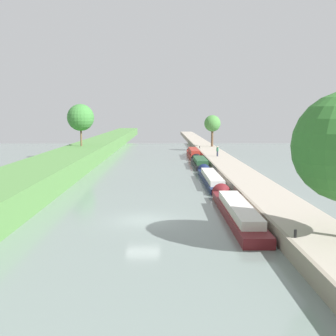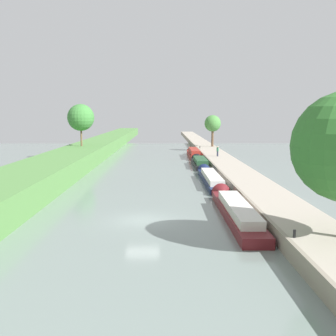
% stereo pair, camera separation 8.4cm
% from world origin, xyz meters
% --- Properties ---
extents(ground_plane, '(160.00, 160.00, 0.00)m').
position_xyz_m(ground_plane, '(0.00, 0.00, 0.00)').
color(ground_plane, slate).
extents(right_towpath, '(4.21, 260.00, 1.04)m').
position_xyz_m(right_towpath, '(10.62, 0.00, 0.52)').
color(right_towpath, '#A89E8E').
rests_on(right_towpath, ground_plane).
extents(stone_quay, '(0.25, 260.00, 1.09)m').
position_xyz_m(stone_quay, '(8.39, 0.00, 0.54)').
color(stone_quay, gray).
rests_on(stone_quay, ground_plane).
extents(narrowboat_maroon, '(1.91, 15.75, 1.87)m').
position_xyz_m(narrowboat_maroon, '(7.07, 1.06, 0.54)').
color(narrowboat_maroon, maroon).
rests_on(narrowboat_maroon, ground_plane).
extents(narrowboat_navy, '(1.82, 15.86, 1.74)m').
position_xyz_m(narrowboat_navy, '(7.01, 17.27, 0.47)').
color(narrowboat_navy, '#141E42').
rests_on(narrowboat_navy, ground_plane).
extents(narrowboat_black, '(1.99, 12.18, 1.92)m').
position_xyz_m(narrowboat_black, '(7.05, 32.27, 0.52)').
color(narrowboat_black, black).
rests_on(narrowboat_black, ground_plane).
extents(narrowboat_red, '(1.86, 13.96, 2.12)m').
position_xyz_m(narrowboat_red, '(7.07, 45.06, 0.65)').
color(narrowboat_red, maroon).
rests_on(narrowboat_red, ground_plane).
extents(tree_rightbank_midnear, '(3.43, 3.43, 6.57)m').
position_xyz_m(tree_rightbank_midnear, '(11.82, 56.19, 5.83)').
color(tree_rightbank_midnear, brown).
rests_on(tree_rightbank_midnear, right_towpath).
extents(tree_leftbank_downstream, '(4.53, 4.53, 7.11)m').
position_xyz_m(tree_leftbank_downstream, '(-12.47, 40.15, 7.24)').
color(tree_leftbank_downstream, brown).
rests_on(tree_leftbank_downstream, left_grassy_bank).
extents(person_walking, '(0.34, 0.34, 1.66)m').
position_xyz_m(person_walking, '(10.28, 36.04, 1.91)').
color(person_walking, '#282D42').
rests_on(person_walking, right_towpath).
extents(mooring_bollard_near, '(0.16, 0.16, 0.45)m').
position_xyz_m(mooring_bollard_near, '(8.82, -7.79, 1.26)').
color(mooring_bollard_near, black).
rests_on(mooring_bollard_near, right_towpath).
extents(mooring_bollard_far, '(0.16, 0.16, 0.45)m').
position_xyz_m(mooring_bollard_far, '(8.82, 51.89, 1.26)').
color(mooring_bollard_far, black).
rests_on(mooring_bollard_far, right_towpath).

